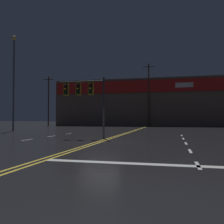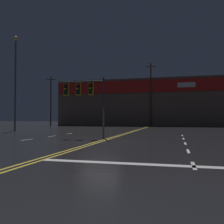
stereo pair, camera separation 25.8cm
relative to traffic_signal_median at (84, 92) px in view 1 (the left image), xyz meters
The scene contains 6 objects.
ground_plane 4.58m from the traffic_signal_median, 47.91° to the right, with size 200.00×200.00×0.00m, color black.
road_markings 5.94m from the traffic_signal_median, 50.27° to the right, with size 15.88×60.00×0.01m.
traffic_signal_median is the anchor object (origin of this frame).
streetlight_near_left 15.43m from the traffic_signal_median, 144.48° to the left, with size 0.56×0.56×11.60m.
building_backdrop 35.29m from the traffic_signal_median, 86.79° to the left, with size 38.45×10.23×9.35m.
utility_pole_row 30.19m from the traffic_signal_median, 85.39° to the left, with size 45.72×0.26×12.00m.
Camera 1 is at (4.56, -15.60, 1.50)m, focal length 40.00 mm.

